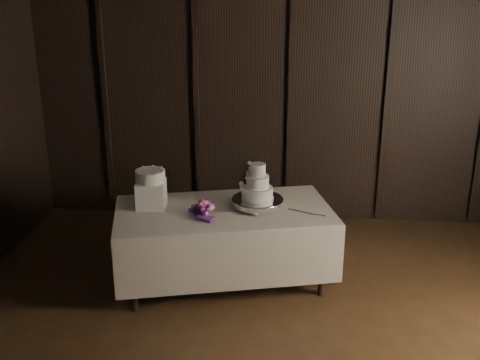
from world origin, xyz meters
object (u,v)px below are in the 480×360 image
small_cake (150,176)px  box_pedestal (151,194)px  cake_stand (257,203)px  display_table (224,243)px  wedding_cake (255,186)px  bouquet (202,209)px

small_cake → box_pedestal: bearing=0.0°
cake_stand → small_cake: (-0.98, -0.06, 0.26)m
display_table → wedding_cake: wedding_cake is taller
display_table → bouquet: size_ratio=5.90×
bouquet → small_cake: 0.57m
bouquet → box_pedestal: size_ratio=1.42×
bouquet → box_pedestal: (-0.49, 0.15, 0.07)m
cake_stand → box_pedestal: bearing=-176.5°
cake_stand → bouquet: (-0.49, -0.21, 0.01)m
cake_stand → box_pedestal: (-0.98, -0.06, 0.08)m
cake_stand → small_cake: size_ratio=1.77×
cake_stand → bouquet: bearing=-157.1°
box_pedestal → display_table: bearing=-0.0°
box_pedestal → small_cake: size_ratio=0.95×
cake_stand → wedding_cake: 0.18m
wedding_cake → cake_stand: bearing=53.9°
wedding_cake → bouquet: 0.53m
wedding_cake → bouquet: bearing=-133.3°
display_table → small_cake: size_ratio=8.00×
cake_stand → box_pedestal: 0.99m
small_cake → display_table: bearing=-0.0°
display_table → box_pedestal: box_pedestal is taller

